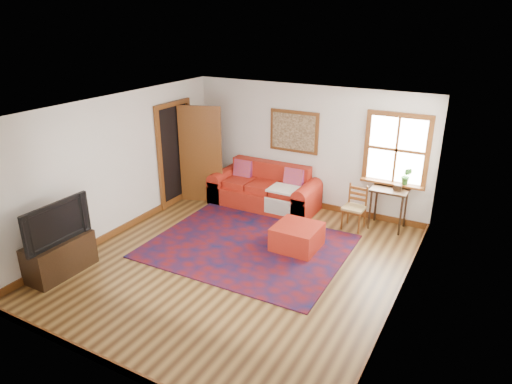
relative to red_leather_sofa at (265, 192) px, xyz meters
The scene contains 13 objects.
ground 2.44m from the red_leather_sofa, 72.46° to the right, with size 5.50×5.50×0.00m, color #452A12.
room_envelope 2.77m from the red_leather_sofa, 72.35° to the right, with size 5.04×5.54×2.52m.
window 2.74m from the red_leather_sofa, ahead, with size 1.18×0.20×1.38m.
doorway 1.75m from the red_leather_sofa, 160.19° to the right, with size 0.89×1.08×2.14m.
framed_artwork 1.39m from the red_leather_sofa, 42.87° to the left, with size 1.05×0.07×0.85m.
persian_rug 1.89m from the red_leather_sofa, 71.38° to the right, with size 3.28×2.62×0.02m, color #5C0D0E.
red_leather_sofa is the anchor object (origin of this frame).
red_ottoman 1.96m from the red_leather_sofa, 46.07° to the right, with size 0.74×0.74×0.42m, color #AD2416.
side_table 2.53m from the red_leather_sofa, ahead, with size 0.66×0.49×0.79m.
ladder_back_chair 1.97m from the red_leather_sofa, ahead, with size 0.40×0.39×0.83m.
media_cabinet 4.19m from the red_leather_sofa, 111.29° to the right, with size 0.47×1.04×0.57m, color black.
television 4.26m from the red_leather_sofa, 110.82° to the right, with size 1.13×0.15×0.65m, color black.
candle_hurricane 3.78m from the red_leather_sofa, 112.96° to the right, with size 0.12×0.12×0.18m.
Camera 1 is at (3.37, -5.53, 3.78)m, focal length 32.00 mm.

